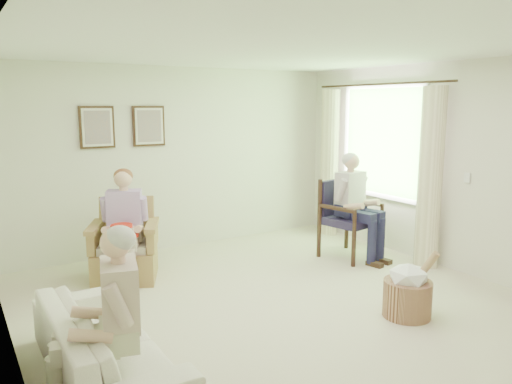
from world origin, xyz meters
TOP-DOWN VIEW (x-y plane):
  - floor at (0.00, 0.00)m, footprint 5.50×5.50m
  - back_wall at (0.00, 2.75)m, footprint 5.00×0.04m
  - left_wall at (-2.50, 0.00)m, footprint 0.04×5.50m
  - right_wall at (2.50, 0.00)m, footprint 0.04×5.50m
  - ceiling at (0.00, 0.00)m, footprint 5.00×5.50m
  - window at (2.46, 1.20)m, footprint 0.13×2.50m
  - curtain_left at (2.33, 0.22)m, footprint 0.34×0.34m
  - curtain_right at (2.33, 2.18)m, footprint 0.34×0.34m
  - framed_print_left at (-1.15, 2.71)m, footprint 0.45×0.05m
  - framed_print_right at (-0.45, 2.71)m, footprint 0.45×0.05m
  - wicker_armchair at (-1.14, 1.82)m, footprint 0.75×0.74m
  - wood_armchair at (1.76, 1.12)m, footprint 0.68×0.64m
  - sofa at (-1.95, -0.34)m, footprint 1.92×0.75m
  - person_wicker at (-1.14, 1.69)m, footprint 0.40×0.62m
  - person_dark at (1.76, 0.95)m, footprint 0.40×0.63m
  - person_sofa at (-1.95, -0.68)m, footprint 0.42×0.63m
  - red_hat at (-1.25, 1.50)m, footprint 0.37×0.37m
  - hatbox at (0.89, -0.75)m, footprint 0.52×0.52m

SIDE VIEW (x-z plane):
  - floor at x=0.00m, z-range 0.00..0.00m
  - hatbox at x=0.89m, z-range -0.08..0.62m
  - sofa at x=-1.95m, z-range 0.00..0.56m
  - wicker_armchair at x=-1.14m, z-range -0.17..0.78m
  - wood_armchair at x=1.76m, z-range 0.05..1.10m
  - red_hat at x=-1.25m, z-range 0.59..0.73m
  - person_sofa at x=-1.95m, z-range 0.08..1.31m
  - person_wicker at x=-1.14m, z-range 0.10..1.41m
  - person_dark at x=1.76m, z-range 0.13..1.54m
  - curtain_left at x=2.33m, z-range 0.00..2.30m
  - curtain_right at x=2.33m, z-range 0.00..2.30m
  - back_wall at x=0.00m, z-range 0.00..2.60m
  - left_wall at x=-2.50m, z-range 0.00..2.60m
  - right_wall at x=2.50m, z-range 0.00..2.60m
  - window at x=2.46m, z-range 0.77..2.40m
  - framed_print_left at x=-1.15m, z-range 1.51..2.06m
  - framed_print_right at x=-0.45m, z-range 1.51..2.06m
  - ceiling at x=0.00m, z-range 2.59..2.61m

